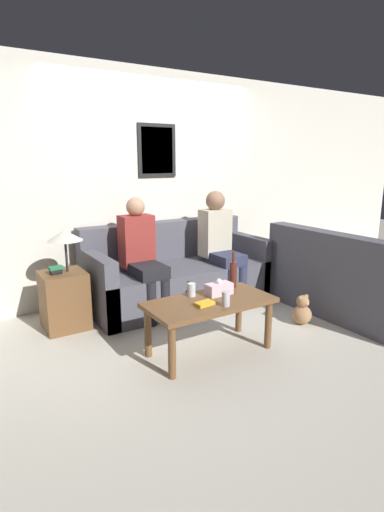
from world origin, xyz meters
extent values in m
plane|color=beige|center=(0.00, 0.00, 0.00)|extent=(16.00, 16.00, 0.00)
cube|color=silver|center=(0.00, 1.01, 1.30)|extent=(9.00, 0.06, 2.60)
cube|color=black|center=(0.00, 0.97, 1.70)|extent=(0.48, 0.02, 0.60)
cube|color=#B7CCB2|center=(0.00, 0.96, 1.70)|extent=(0.40, 0.01, 0.52)
cube|color=#4C4C56|center=(0.00, 0.48, 0.22)|extent=(2.06, 0.90, 0.44)
cube|color=#4C4C56|center=(0.00, 0.83, 0.67)|extent=(2.06, 0.20, 0.45)
cube|color=#4C4C56|center=(-0.96, 0.48, 0.34)|extent=(0.14, 0.90, 0.69)
cube|color=#4C4C56|center=(0.96, 0.48, 0.34)|extent=(0.14, 0.90, 0.69)
cube|color=#4C4C56|center=(1.43, -0.77, 0.22)|extent=(0.90, 1.69, 0.44)
cube|color=#4C4C56|center=(1.08, -0.77, 0.67)|extent=(0.20, 1.69, 0.45)
cube|color=#4C4C56|center=(1.43, 0.01, 0.34)|extent=(0.90, 0.14, 0.69)
cube|color=brown|center=(-0.40, -0.72, 0.44)|extent=(1.07, 0.53, 0.04)
cylinder|color=brown|center=(-0.88, -0.92, 0.21)|extent=(0.06, 0.06, 0.42)
cylinder|color=brown|center=(0.07, -0.92, 0.21)|extent=(0.06, 0.06, 0.42)
cylinder|color=brown|center=(-0.88, -0.52, 0.21)|extent=(0.06, 0.06, 0.42)
cylinder|color=brown|center=(0.07, -0.52, 0.21)|extent=(0.06, 0.06, 0.42)
cube|color=brown|center=(-1.30, 0.44, 0.28)|extent=(0.40, 0.40, 0.56)
cylinder|color=#262628|center=(-1.25, 0.44, 0.72)|extent=(0.02, 0.02, 0.32)
cone|color=beige|center=(-1.25, 0.44, 0.91)|extent=(0.33, 0.33, 0.10)
cube|color=black|center=(-1.36, 0.42, 0.57)|extent=(0.10, 0.08, 0.02)
cube|color=black|center=(-1.36, 0.42, 0.59)|extent=(0.10, 0.09, 0.03)
cube|color=#237547|center=(-1.36, 0.42, 0.62)|extent=(0.13, 0.09, 0.03)
cylinder|color=#562319|center=(-0.02, -0.54, 0.58)|extent=(0.06, 0.06, 0.23)
cylinder|color=#562319|center=(-0.02, -0.54, 0.75)|extent=(0.02, 0.02, 0.10)
cylinder|color=silver|center=(-0.48, -0.55, 0.52)|extent=(0.07, 0.07, 0.11)
cube|color=gold|center=(-0.50, -0.79, 0.48)|extent=(0.17, 0.11, 0.03)
cylinder|color=#BCBCC1|center=(-0.37, -0.90, 0.53)|extent=(0.07, 0.07, 0.12)
cube|color=silver|center=(-0.25, -0.64, 0.51)|extent=(0.23, 0.12, 0.10)
sphere|color=white|center=(-0.25, -0.64, 0.58)|extent=(0.05, 0.05, 0.05)
cube|color=black|center=(-0.49, 0.28, 0.49)|extent=(0.31, 0.47, 0.14)
cylinder|color=black|center=(-0.57, 0.05, 0.22)|extent=(0.11, 0.11, 0.44)
cylinder|color=black|center=(-0.42, 0.05, 0.22)|extent=(0.11, 0.11, 0.44)
cube|color=maroon|center=(-0.49, 0.52, 0.76)|extent=(0.34, 0.22, 0.54)
sphere|color=tan|center=(-0.49, 0.52, 1.12)|extent=(0.20, 0.20, 0.20)
cube|color=#2D334C|center=(0.48, 0.25, 0.49)|extent=(0.31, 0.43, 0.14)
cylinder|color=#2D334C|center=(0.41, 0.04, 0.22)|extent=(0.11, 0.11, 0.44)
cylinder|color=#2D334C|center=(0.56, 0.04, 0.22)|extent=(0.11, 0.11, 0.44)
cube|color=beige|center=(0.48, 0.47, 0.77)|extent=(0.34, 0.22, 0.54)
sphere|color=#8C664C|center=(0.48, 0.47, 1.14)|extent=(0.22, 0.22, 0.22)
sphere|color=#A87A51|center=(0.72, -0.72, 0.10)|extent=(0.19, 0.19, 0.19)
sphere|color=#A87A51|center=(0.72, -0.72, 0.24)|extent=(0.13, 0.13, 0.13)
sphere|color=#A87A51|center=(0.67, -0.72, 0.28)|extent=(0.04, 0.04, 0.04)
sphere|color=#A87A51|center=(0.76, -0.72, 0.28)|extent=(0.04, 0.04, 0.04)
sphere|color=tan|center=(0.72, -0.77, 0.23)|extent=(0.05, 0.05, 0.05)
camera|label=1|loc=(-2.18, -3.29, 1.60)|focal=28.00mm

